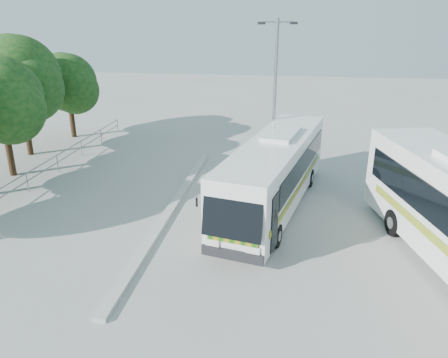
% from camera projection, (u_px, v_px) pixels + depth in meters
% --- Properties ---
extents(ground, '(100.00, 100.00, 0.00)m').
position_uv_depth(ground, '(213.00, 233.00, 17.83)').
color(ground, '#A8A8A2').
rests_on(ground, ground).
extents(kerb_divider, '(0.40, 16.00, 0.15)m').
position_uv_depth(kerb_divider, '(172.00, 208.00, 19.97)').
color(kerb_divider, '#B2B2AD').
rests_on(kerb_divider, ground).
extents(railing, '(0.06, 22.00, 1.00)m').
position_uv_depth(railing, '(37.00, 171.00, 22.68)').
color(railing, gray).
rests_on(railing, ground).
extents(tree_far_c, '(4.97, 4.69, 6.49)m').
position_uv_depth(tree_far_c, '(1.00, 99.00, 22.76)').
color(tree_far_c, '#382314').
rests_on(tree_far_c, ground).
extents(tree_far_d, '(5.62, 5.30, 7.33)m').
position_uv_depth(tree_far_d, '(20.00, 78.00, 26.15)').
color(tree_far_d, '#382314').
rests_on(tree_far_d, ground).
extents(tree_far_e, '(4.54, 4.28, 5.92)m').
position_uv_depth(tree_far_e, '(69.00, 83.00, 30.55)').
color(tree_far_e, '#382314').
rests_on(tree_far_e, ground).
extents(coach_main, '(4.67, 11.60, 3.16)m').
position_uv_depth(coach_main, '(275.00, 172.00, 19.64)').
color(coach_main, silver).
rests_on(coach_main, ground).
extents(lamppost, '(1.97, 0.79, 8.22)m').
position_uv_depth(lamppost, '(275.00, 93.00, 22.69)').
color(lamppost, gray).
rests_on(lamppost, ground).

